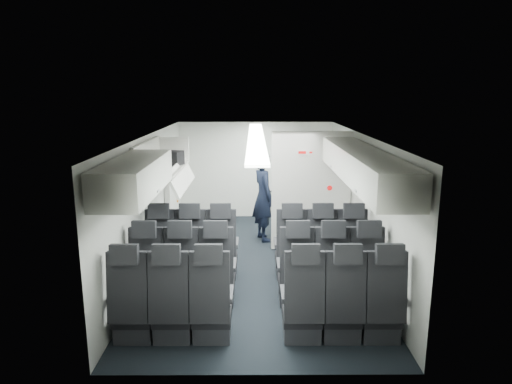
{
  "coord_description": "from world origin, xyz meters",
  "views": [
    {
      "loc": [
        -0.03,
        -7.12,
        2.83
      ],
      "look_at": [
        0.0,
        0.4,
        1.15
      ],
      "focal_mm": 32.0,
      "sensor_mm": 36.0,
      "label": 1
    }
  ],
  "objects_px": {
    "boarding_door": "(172,189)",
    "carry_on_bag": "(169,158)",
    "seat_row_front": "(256,253)",
    "seat_row_mid": "(257,276)",
    "flight_attendant": "(263,197)",
    "seat_row_rear": "(257,308)",
    "galley_unit": "(299,178)"
  },
  "relations": [
    {
      "from": "seat_row_mid",
      "to": "galley_unit",
      "type": "distance_m",
      "value": 4.3
    },
    {
      "from": "seat_row_mid",
      "to": "seat_row_rear",
      "type": "height_order",
      "value": "same"
    },
    {
      "from": "boarding_door",
      "to": "flight_attendant",
      "type": "relative_size",
      "value": 1.1
    },
    {
      "from": "seat_row_rear",
      "to": "carry_on_bag",
      "type": "xyz_separation_m",
      "value": [
        -1.37,
        2.34,
        1.38
      ]
    },
    {
      "from": "boarding_door",
      "to": "seat_row_mid",
      "type": "bearing_deg",
      "value": -61.23
    },
    {
      "from": "seat_row_front",
      "to": "seat_row_mid",
      "type": "bearing_deg",
      "value": -90.0
    },
    {
      "from": "seat_row_mid",
      "to": "carry_on_bag",
      "type": "relative_size",
      "value": 8.42
    },
    {
      "from": "seat_row_mid",
      "to": "carry_on_bag",
      "type": "height_order",
      "value": "carry_on_bag"
    },
    {
      "from": "seat_row_rear",
      "to": "galley_unit",
      "type": "height_order",
      "value": "galley_unit"
    },
    {
      "from": "seat_row_rear",
      "to": "carry_on_bag",
      "type": "distance_m",
      "value": 3.04
    },
    {
      "from": "boarding_door",
      "to": "galley_unit",
      "type": "bearing_deg",
      "value": 24.28
    },
    {
      "from": "flight_attendant",
      "to": "seat_row_mid",
      "type": "bearing_deg",
      "value": 158.73
    },
    {
      "from": "seat_row_rear",
      "to": "boarding_door",
      "type": "relative_size",
      "value": 1.79
    },
    {
      "from": "seat_row_mid",
      "to": "carry_on_bag",
      "type": "bearing_deg",
      "value": 133.55
    },
    {
      "from": "boarding_door",
      "to": "carry_on_bag",
      "type": "height_order",
      "value": "carry_on_bag"
    },
    {
      "from": "boarding_door",
      "to": "flight_attendant",
      "type": "bearing_deg",
      "value": -6.84
    },
    {
      "from": "galley_unit",
      "to": "seat_row_mid",
      "type": "bearing_deg",
      "value": -102.88
    },
    {
      "from": "seat_row_front",
      "to": "carry_on_bag",
      "type": "distance_m",
      "value": 2.01
    },
    {
      "from": "seat_row_front",
      "to": "seat_row_rear",
      "type": "relative_size",
      "value": 1.0
    },
    {
      "from": "seat_row_rear",
      "to": "seat_row_mid",
      "type": "bearing_deg",
      "value": 90.0
    },
    {
      "from": "seat_row_mid",
      "to": "boarding_door",
      "type": "relative_size",
      "value": 1.79
    },
    {
      "from": "seat_row_rear",
      "to": "boarding_door",
      "type": "distance_m",
      "value": 4.25
    },
    {
      "from": "carry_on_bag",
      "to": "seat_row_front",
      "type": "bearing_deg",
      "value": -5.57
    },
    {
      "from": "seat_row_mid",
      "to": "flight_attendant",
      "type": "distance_m",
      "value": 2.81
    },
    {
      "from": "carry_on_bag",
      "to": "flight_attendant",
      "type": "bearing_deg",
      "value": 57.31
    },
    {
      "from": "seat_row_front",
      "to": "carry_on_bag",
      "type": "xyz_separation_m",
      "value": [
        -1.37,
        0.54,
        1.38
      ]
    },
    {
      "from": "galley_unit",
      "to": "boarding_door",
      "type": "xyz_separation_m",
      "value": [
        -2.59,
        -1.17,
        0.0
      ]
    },
    {
      "from": "seat_row_mid",
      "to": "flight_attendant",
      "type": "xyz_separation_m",
      "value": [
        0.15,
        2.77,
        0.44
      ]
    },
    {
      "from": "seat_row_front",
      "to": "seat_row_rear",
      "type": "height_order",
      "value": "same"
    },
    {
      "from": "seat_row_mid",
      "to": "boarding_door",
      "type": "height_order",
      "value": "boarding_door"
    },
    {
      "from": "seat_row_rear",
      "to": "carry_on_bag",
      "type": "height_order",
      "value": "carry_on_bag"
    },
    {
      "from": "seat_row_rear",
      "to": "carry_on_bag",
      "type": "bearing_deg",
      "value": 120.31
    }
  ]
}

